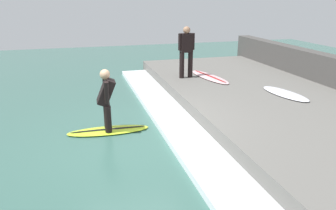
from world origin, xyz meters
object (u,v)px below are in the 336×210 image
surfer_riding (106,97)px  surfboard_waiting_near (209,77)px  surfboard_riding (108,130)px  surfboard_spare (285,94)px  surfer_waiting_near (186,49)px

surfer_riding → surfboard_waiting_near: 4.36m
surfboard_riding → surfboard_waiting_near: surfboard_waiting_near is taller
surfboard_waiting_near → surfboard_spare: bearing=-62.3°
surfboard_riding → surfer_waiting_near: bearing=44.5°
surfer_waiting_near → surfboard_spare: (1.95, -2.56, -0.89)m
surfer_riding → surfboard_waiting_near: bearing=35.5°
surfboard_riding → surfer_riding: 0.81m
surfer_waiting_near → surfboard_spare: 3.33m
surfboard_waiting_near → surfer_riding: bearing=-144.5°
surfboard_riding → surfboard_waiting_near: size_ratio=0.89×
surfboard_riding → surfer_riding: bearing=-63.4°
surfer_waiting_near → surfboard_riding: bearing=-135.5°
surfer_riding → surfboard_waiting_near: (3.54, 2.52, -0.36)m
surfer_riding → surfboard_waiting_near: surfer_riding is taller
surfer_riding → surfer_waiting_near: bearing=44.5°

